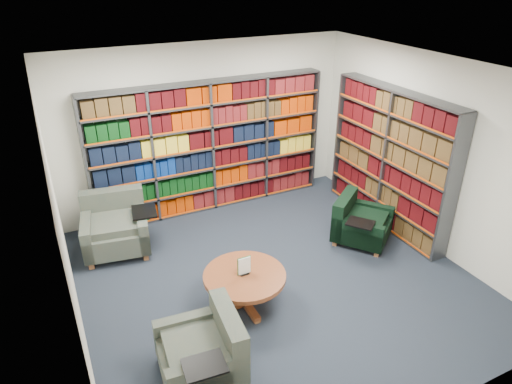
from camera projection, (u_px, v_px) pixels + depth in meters
name	position (u px, v px, depth m)	size (l,w,h in m)	color
room_shell	(277.00, 186.00, 5.64)	(5.02, 5.02, 2.82)	#1B2230
bookshelf_back	(211.00, 147.00, 7.65)	(4.00, 0.28, 2.20)	#47494F
bookshelf_right	(390.00, 160.00, 7.17)	(0.28, 2.50, 2.20)	#47494F
chair_teal_left	(116.00, 227.00, 6.81)	(1.16, 1.05, 0.84)	#092632
chair_green_right	(358.00, 223.00, 7.02)	(1.09, 1.09, 0.71)	black
chair_teal_front	(207.00, 352.00, 4.69)	(0.88, 0.99, 0.74)	#092632
coffee_table	(245.00, 281.00, 5.60)	(1.02, 1.02, 0.71)	brown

